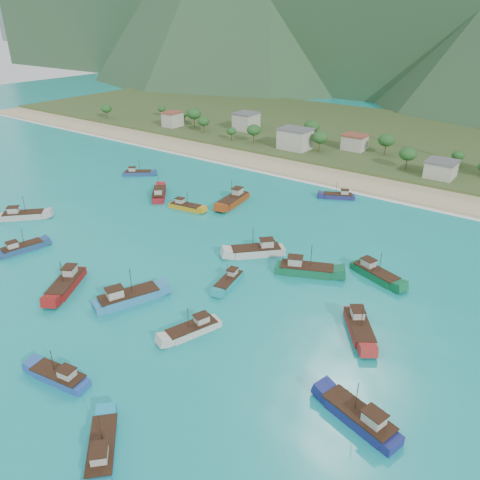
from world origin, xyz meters
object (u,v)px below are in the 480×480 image
Objects in this scene: boat_7 at (186,207)px; boat_15 at (23,216)px; boat_1 at (193,330)px; boat_9 at (257,251)px; boat_18 at (159,194)px; boat_24 at (22,248)px; boat_14 at (234,200)px; boat_6 at (59,377)px; boat_3 at (375,274)px; boat_21 at (103,450)px; boat_8 at (359,328)px; boat_19 at (338,196)px; boat_26 at (128,298)px; boat_22 at (306,270)px; boat_2 at (138,173)px; boat_12 at (66,284)px; boat_25 at (229,282)px; boat_20 at (360,418)px.

boat_15 is (-29.94, -30.00, 0.17)m from boat_7.
boat_1 is 0.91× the size of boat_9.
boat_24 is at bearing -131.51° from boat_18.
boat_15 is at bearing 39.28° from boat_14.
boat_6 is at bearing 132.87° from boat_9.
boat_3 reaches higher than boat_21.
boat_3 is 1.07× the size of boat_8.
boat_19 is (-0.72, 42.97, -0.32)m from boat_9.
boat_22 is at bearing 76.26° from boat_26.
boat_12 is (41.45, -56.85, 0.26)m from boat_2.
boat_21 is 33.54m from boat_26.
boat_19 is at bearing -97.16° from boat_25.
boat_3 is 61.57m from boat_12.
boat_6 is at bearing 99.05° from boat_14.
boat_26 is at bearing 7.40° from boat_2.
boat_26 is (-8.66, -29.84, 0.02)m from boat_9.
boat_14 is 1.11× the size of boat_20.
boat_14 is at bearing 135.87° from boat_7.
boat_18 is (-43.41, 13.02, -0.07)m from boat_9.
boat_9 is 1.18× the size of boat_21.
boat_1 is 73.06m from boat_19.
boat_26 is (13.58, 3.63, 0.06)m from boat_12.
boat_21 is at bearing 26.99° from boat_7.
boat_2 is 75.80m from boat_25.
boat_8 reaches higher than boat_6.
boat_20 is (30.40, -1.52, 0.17)m from boat_1.
boat_2 is 0.97× the size of boat_19.
boat_3 is at bearing -172.47° from boat_19.
boat_7 is 0.91× the size of boat_18.
boat_25 is at bearing 117.79° from boat_14.
boat_20 is (38.65, 18.55, 0.18)m from boat_6.
boat_1 is 21.70m from boat_6.
boat_26 reaches higher than boat_2.
boat_9 is at bearing 31.28° from boat_2.
boat_3 is at bearing 77.36° from boat_7.
boat_1 is at bearing 156.87° from boat_12.
boat_6 is 50.67m from boat_22.
boat_15 is 63.69m from boat_25.
boat_15 is at bearing -5.25° from boat_25.
boat_8 is 0.85× the size of boat_22.
boat_9 is (30.97, -10.70, 0.27)m from boat_7.
boat_8 reaches higher than boat_2.
boat_25 is (24.76, 19.94, -0.32)m from boat_12.
boat_15 reaches higher than boat_2.
boat_3 is at bearing -112.05° from boat_8.
boat_18 is (-50.60, 42.69, 0.18)m from boat_1.
boat_9 is at bearing -56.07° from boat_3.
boat_7 is 45.03m from boat_12.
boat_15 is at bearing 98.97° from boat_20.
boat_12 is at bearing 26.62° from boat_1.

